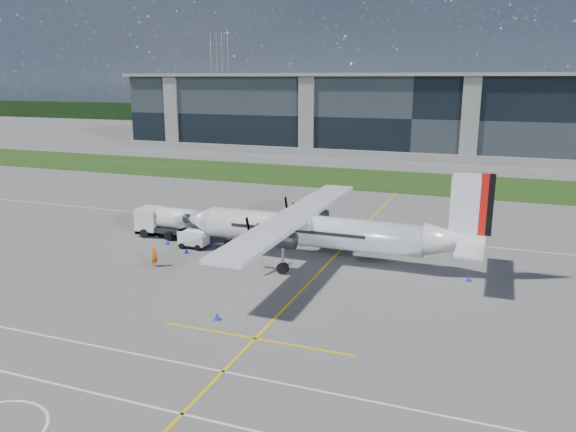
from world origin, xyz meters
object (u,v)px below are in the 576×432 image
at_px(ground_crew_person, 155,255).
at_px(safety_cone_nose_stbd, 210,240).
at_px(safety_cone_portwing, 217,316).
at_px(pylon_west, 220,77).
at_px(turboprop_aircraft, 323,214).
at_px(safety_cone_nose_port, 186,250).
at_px(fuel_tanker_truck, 168,222).
at_px(safety_cone_fwd, 167,242).
at_px(baggage_tug, 194,239).
at_px(safety_cone_tail, 469,278).

height_order(ground_crew_person, safety_cone_nose_stbd, ground_crew_person).
height_order(ground_crew_person, safety_cone_portwing, ground_crew_person).
relative_size(pylon_west, turboprop_aircraft, 1.13).
bearing_deg(ground_crew_person, safety_cone_nose_port, 10.12).
bearing_deg(safety_cone_nose_stbd, fuel_tanker_truck, 175.28).
bearing_deg(safety_cone_nose_stbd, ground_crew_person, -97.55).
distance_m(turboprop_aircraft, ground_crew_person, 13.88).
xyz_separation_m(pylon_west, safety_cone_nose_stbd, (71.25, -139.66, -14.75)).
relative_size(safety_cone_nose_stbd, safety_cone_fwd, 1.00).
distance_m(fuel_tanker_truck, baggage_tug, 4.61).
distance_m(pylon_west, safety_cone_portwing, 174.44).
relative_size(turboprop_aircraft, safety_cone_fwd, 53.32).
bearing_deg(turboprop_aircraft, safety_cone_tail, -3.67).
distance_m(fuel_tanker_truck, safety_cone_tail, 27.44).
bearing_deg(safety_cone_fwd, safety_cone_nose_stbd, 27.53).
bearing_deg(pylon_west, safety_cone_portwing, -62.69).
height_order(safety_cone_nose_port, safety_cone_fwd, same).
bearing_deg(fuel_tanker_truck, safety_cone_nose_stbd, -4.72).
distance_m(safety_cone_nose_stbd, safety_cone_fwd, 3.85).
bearing_deg(safety_cone_fwd, turboprop_aircraft, 1.59).
xyz_separation_m(turboprop_aircraft, safety_cone_tail, (11.54, -0.74, -3.75)).
distance_m(safety_cone_tail, safety_cone_fwd, 26.09).
xyz_separation_m(turboprop_aircraft, safety_cone_nose_port, (-11.57, -2.14, -3.75)).
bearing_deg(safety_cone_portwing, safety_cone_nose_stbd, 119.87).
xyz_separation_m(pylon_west, turboprop_aircraft, (82.39, -141.04, -11.00)).
relative_size(ground_crew_person, safety_cone_fwd, 3.61).
distance_m(fuel_tanker_truck, safety_cone_nose_stbd, 4.78).
distance_m(safety_cone_portwing, safety_cone_tail, 19.02).
xyz_separation_m(safety_cone_portwing, safety_cone_tail, (14.19, 12.67, 0.00)).
relative_size(pylon_west, baggage_tug, 11.34).
relative_size(baggage_tug, safety_cone_nose_stbd, 5.29).
xyz_separation_m(fuel_tanker_truck, safety_cone_fwd, (1.21, -2.16, -1.17)).
bearing_deg(safety_cone_nose_stbd, safety_cone_tail, -5.33).
xyz_separation_m(baggage_tug, ground_crew_person, (-0.34, -5.54, 0.11)).
height_order(pylon_west, safety_cone_nose_port, pylon_west).
bearing_deg(safety_cone_tail, safety_cone_nose_port, -176.53).
xyz_separation_m(turboprop_aircraft, safety_cone_fwd, (-14.55, -0.40, -3.75)).
height_order(pylon_west, baggage_tug, pylon_west).
bearing_deg(pylon_west, fuel_tanker_truck, -64.43).
relative_size(baggage_tug, safety_cone_tail, 5.29).
bearing_deg(baggage_tug, turboprop_aircraft, 2.33).
xyz_separation_m(fuel_tanker_truck, baggage_tug, (3.98, -2.24, -0.63)).
bearing_deg(baggage_tug, ground_crew_person, -93.55).
height_order(baggage_tug, safety_cone_nose_stbd, baggage_tug).
bearing_deg(safety_cone_nose_port, baggage_tug, 97.11).
relative_size(pylon_west, ground_crew_person, 16.64).
xyz_separation_m(turboprop_aircraft, ground_crew_person, (-12.12, -6.02, -3.10)).
xyz_separation_m(ground_crew_person, safety_cone_nose_stbd, (0.98, 7.39, -0.65)).
xyz_separation_m(baggage_tug, safety_cone_nose_port, (0.21, -1.66, -0.54)).
bearing_deg(turboprop_aircraft, safety_cone_portwing, -101.17).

